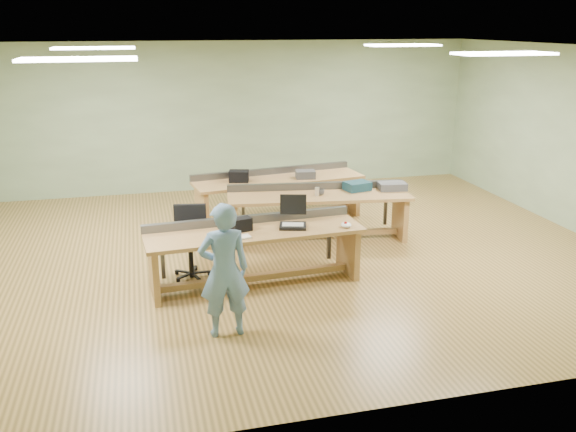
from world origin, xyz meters
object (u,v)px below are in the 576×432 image
Objects in this scene: person at (224,270)px; parts_bin_grey at (392,186)px; workbench_back at (278,189)px; laptop_base at (293,226)px; workbench_mid at (318,206)px; task_chair at (191,251)px; mug at (321,192)px; parts_bin_teal at (357,186)px; workbench_front at (254,244)px; camera_bag at (241,224)px; drinks_can at (317,191)px.

person reaches higher than parts_bin_grey.
laptop_base is (-0.42, -2.67, 0.21)m from workbench_back.
task_chair is (-2.12, -1.02, -0.20)m from workbench_mid.
parts_bin_teal is at bearing 11.09° from mug.
workbench_front is at bearing -117.20° from workbench_back.
laptop_base is at bearing -119.56° from mug.
person is 4.37× the size of laptop_base.
task_chair is at bearing 131.24° from camera_bag.
laptop_base is 0.80× the size of parts_bin_grey.
person is at bearing -117.15° from workbench_mid.
workbench_back is 23.62× the size of drinks_can.
camera_bag is 0.26× the size of task_chair.
drinks_can is (2.07, 0.95, 0.46)m from task_chair.
camera_bag reaches higher than workbench_front.
workbench_front is 2.94m from parts_bin_grey.
drinks_can is (-0.05, -0.07, 0.26)m from workbench_mid.
drinks_can is (-1.28, -0.03, 0.00)m from parts_bin_grey.
parts_bin_grey is at bearing -12.12° from parts_bin_teal.
camera_bag is (0.42, 1.31, 0.07)m from person.
parts_bin_grey is at bearing 25.12° from task_chair.
workbench_back is 1.31m from mug.
parts_bin_grey is at bearing 25.73° from workbench_front.
workbench_back is 3.13× the size of task_chair.
workbench_back is 2.03m from parts_bin_grey.
drinks_can is at bearing -82.57° from workbench_back.
person is 12.78× the size of mug.
person is 1.81m from task_chair.
drinks_can is at bearing -160.88° from mug.
camera_bag is at bearing -144.57° from parts_bin_teal.
camera_bag is at bearing -136.86° from mug.
workbench_front is 0.94× the size of workbench_back.
laptop_base is 1.46m from task_chair.
parts_bin_teal is at bearing 62.62° from laptop_base.
parts_bin_teal is at bearing 14.02° from workbench_mid.
person is 3.84m from parts_bin_teal.
mug is (-0.66, -0.13, -0.02)m from parts_bin_teal.
parts_bin_grey is at bearing -141.34° from person.
task_chair is (-1.32, 0.48, -0.41)m from laptop_base.
workbench_mid is 0.73m from parts_bin_teal.
person reaches higher than mug.
parts_bin_grey is at bearing 13.66° from camera_bag.
drinks_can reaches higher than workbench_front.
workbench_back is at bearing 105.18° from drinks_can.
camera_bag is (-1.49, -1.46, 0.28)m from workbench_mid.
workbench_mid is at bearing -79.56° from workbench_back.
drinks_can reaches higher than parts_bin_grey.
workbench_back reaches higher than mug.
drinks_can is at bearing 30.03° from camera_bag.
camera_bag is 2.65m from parts_bin_teal.
laptop_base is (0.52, -0.02, 0.21)m from workbench_front.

